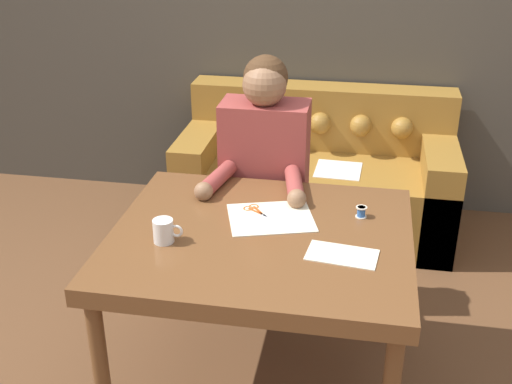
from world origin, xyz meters
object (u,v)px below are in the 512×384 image
dining_table (261,250)px  person (264,188)px  couch (316,179)px  scissors (258,212)px  thread_spool (361,212)px  mug (164,231)px

dining_table → person: 0.62m
couch → dining_table: bearing=-93.4°
dining_table → person: person is taller
scissors → thread_spool: thread_spool is taller
dining_table → couch: bearing=86.6°
couch → mug: bearing=-104.8°
couch → person: size_ratio=1.27×
person → mug: person is taller
person → scissors: (0.05, -0.45, 0.11)m
mug → thread_spool: bearing=24.6°
dining_table → mug: size_ratio=10.06×
dining_table → couch: size_ratio=0.70×
mug → thread_spool: 0.78m
person → mug: size_ratio=11.25×
person → mug: bearing=-108.6°
dining_table → scissors: 0.19m
dining_table → mug: (-0.34, -0.13, 0.12)m
dining_table → mug: bearing=-159.5°
dining_table → scissors: (-0.04, 0.16, 0.08)m
dining_table → person: (-0.09, 0.62, -0.03)m
dining_table → mug: mug is taller
couch → person: (-0.18, -0.88, 0.33)m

